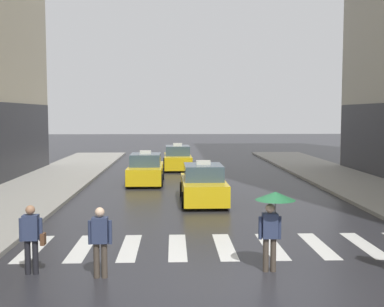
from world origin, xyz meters
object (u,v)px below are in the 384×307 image
object	(u,v)px
taxi_third	(178,159)
pedestrian_plain_coat	(100,238)
pedestrian_with_umbrella	(273,209)
taxi_lead	(203,185)
pedestrian_with_handbag	(32,235)
taxi_second	(146,170)

from	to	relation	value
taxi_third	pedestrian_plain_coat	world-z (taller)	taxi_third
taxi_third	pedestrian_with_umbrella	bearing A→B (deg)	-84.41
pedestrian_with_umbrella	pedestrian_plain_coat	world-z (taller)	pedestrian_with_umbrella
taxi_lead	pedestrian_plain_coat	bearing A→B (deg)	-107.24
pedestrian_with_handbag	taxi_second	bearing A→B (deg)	83.05
taxi_lead	pedestrian_plain_coat	size ratio (longest dim) A/B	2.76
taxi_lead	pedestrian_with_handbag	bearing A→B (deg)	-116.59
taxi_lead	taxi_third	size ratio (longest dim) A/B	1.00
pedestrian_with_handbag	pedestrian_plain_coat	xyz separation A→B (m)	(1.65, -0.32, 0.01)
taxi_second	pedestrian_with_handbag	distance (m)	15.03
taxi_lead	taxi_third	bearing A→B (deg)	94.66
taxi_second	taxi_third	world-z (taller)	same
taxi_second	pedestrian_with_handbag	world-z (taller)	taxi_second
taxi_third	pedestrian_plain_coat	size ratio (longest dim) A/B	2.77
taxi_second	pedestrian_with_umbrella	size ratio (longest dim) A/B	2.34
pedestrian_with_umbrella	taxi_second	bearing A→B (deg)	104.61
pedestrian_with_umbrella	pedestrian_with_handbag	bearing A→B (deg)	179.67
pedestrian_with_handbag	pedestrian_with_umbrella	bearing A→B (deg)	-0.33
pedestrian_with_handbag	pedestrian_plain_coat	distance (m)	1.68
taxi_lead	pedestrian_with_umbrella	world-z (taller)	pedestrian_with_umbrella
pedestrian_with_umbrella	pedestrian_plain_coat	distance (m)	4.12
taxi_lead	taxi_second	world-z (taller)	same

